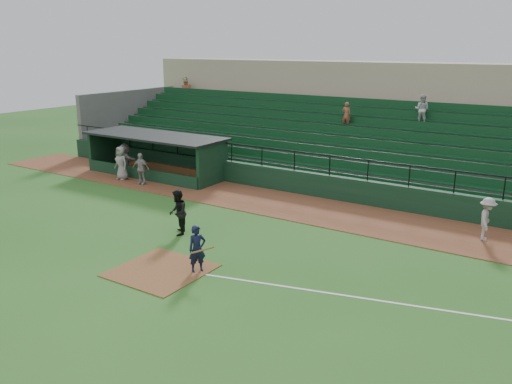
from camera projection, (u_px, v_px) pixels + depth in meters
The scene contains 12 objects.
ground at pixel (180, 261), 18.84m from camera, with size 90.00×90.00×0.00m, color #275A1D.
warning_track at pixel (290, 206), 25.30m from camera, with size 40.00×4.00×0.03m, color brown.
home_plate_dirt at pixel (161, 270), 18.03m from camera, with size 3.00×3.00×0.03m, color brown.
foul_line at pixel (412, 305), 15.62m from camera, with size 18.00×0.09×0.01m, color white.
stadium_structure at pixel (360, 134), 31.51m from camera, with size 38.00×13.08×6.40m.
dugout at pixel (161, 152), 31.32m from camera, with size 8.90×3.20×2.42m.
batter_at_plate at pixel (197, 249), 17.72m from camera, with size 1.12×0.73×1.66m.
umpire at pixel (178, 212), 21.26m from camera, with size 0.91×0.71×1.87m, color black.
runner at pixel (487, 219), 20.57m from camera, with size 1.12×0.64×1.73m, color #A7A19D.
dugout_player_a at pixel (141, 169), 28.86m from camera, with size 1.03×0.43×1.77m, color #A8A39D.
dugout_player_b at pixel (121, 163), 29.90m from camera, with size 0.94×0.61×1.92m, color gray.
dugout_player_c at pixel (126, 159), 30.99m from camera, with size 1.78×0.57×1.92m, color gray.
Camera 1 is at (11.80, -13.17, 7.48)m, focal length 36.84 mm.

